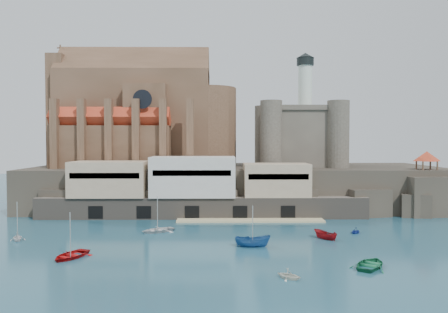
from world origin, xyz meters
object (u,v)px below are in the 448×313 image
boat_0 (71,258)px  castle_keep (299,134)px  church (142,119)px  pavilion (427,157)px  boat_2 (253,247)px  boat_1 (289,279)px

boat_0 → castle_keep: bearing=72.3°
church → boat_0: size_ratio=7.42×
church → boat_0: 56.21m
church → castle_keep: church is taller
church → pavilion: size_ratio=7.34×
pavilion → boat_2: bearing=-144.1°
boat_2 → pavilion: bearing=-53.4°
boat_1 → boat_2: boat_2 is taller
castle_keep → boat_2: (-15.24, -44.86, -18.31)m
church → boat_2: 56.53m
pavilion → boat_1: size_ratio=2.10×
boat_0 → boat_2: boat_0 is taller
church → boat_2: (24.97, -45.63, -22.13)m
boat_1 → castle_keep: bearing=26.0°
church → boat_2: church is taller
boat_1 → boat_0: bearing=108.7°
boat_0 → boat_1: size_ratio=2.08×
boat_0 → boat_1: (29.16, -9.79, 0.00)m
church → boat_2: bearing=-61.3°
church → pavilion: church is taller
castle_keep → pavilion: castle_keep is taller
castle_keep → boat_2: 50.79m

